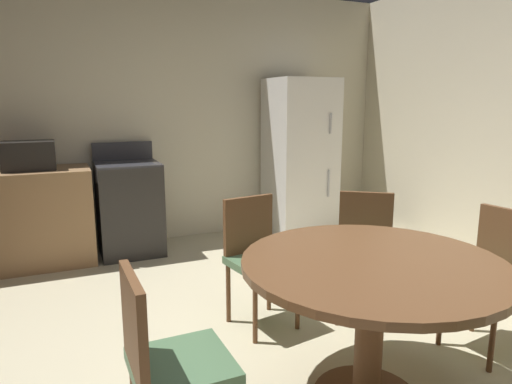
{
  "coord_description": "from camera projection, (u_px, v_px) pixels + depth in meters",
  "views": [
    {
      "loc": [
        -0.99,
        -1.98,
        1.51
      ],
      "look_at": [
        0.31,
        1.0,
        0.86
      ],
      "focal_mm": 31.8,
      "sensor_mm": 36.0,
      "label": 1
    }
  ],
  "objects": [
    {
      "name": "dining_table",
      "position": [
        371.0,
        289.0,
        2.21
      ],
      "size": [
        1.28,
        1.28,
        0.76
      ],
      "color": "brown",
      "rests_on": "ground"
    },
    {
      "name": "chair_north",
      "position": [
        257.0,
        253.0,
        3.07
      ],
      "size": [
        0.46,
        0.46,
        0.87
      ],
      "rotation": [
        0.0,
        0.0,
        4.88
      ],
      "color": "brown",
      "rests_on": "ground"
    },
    {
      "name": "chair_northeast",
      "position": [
        365.0,
        246.0,
        3.21
      ],
      "size": [
        0.56,
        0.56,
        0.87
      ],
      "rotation": [
        0.0,
        0.0,
        4.1
      ],
      "color": "brown",
      "rests_on": "ground"
    },
    {
      "name": "chair_east",
      "position": [
        494.0,
        271.0,
        2.74
      ],
      "size": [
        0.45,
        0.45,
        0.87
      ],
      "rotation": [
        0.0,
        0.0,
        3.27
      ],
      "color": "brown",
      "rests_on": "ground"
    },
    {
      "name": "ground_plane",
      "position": [
        278.0,
        384.0,
        2.47
      ],
      "size": [
        14.0,
        14.0,
        0.0
      ],
      "primitive_type": "plane",
      "color": "beige"
    },
    {
      "name": "refrigerator",
      "position": [
        300.0,
        158.0,
        5.15
      ],
      "size": [
        0.68,
        0.68,
        1.76
      ],
      "color": "white",
      "rests_on": "ground"
    },
    {
      "name": "microwave",
      "position": [
        29.0,
        156.0,
        4.08
      ],
      "size": [
        0.44,
        0.32,
        0.26
      ],
      "primitive_type": "cube",
      "color": "black",
      "rests_on": "kitchen_counter"
    },
    {
      "name": "oven_range",
      "position": [
        129.0,
        207.0,
        4.53
      ],
      "size": [
        0.6,
        0.6,
        1.1
      ],
      "color": "#2D2B28",
      "rests_on": "ground"
    },
    {
      "name": "wall_back",
      "position": [
        157.0,
        116.0,
        4.87
      ],
      "size": [
        5.65,
        0.12,
        2.7
      ],
      "primitive_type": "cube",
      "color": "beige",
      "rests_on": "ground"
    },
    {
      "name": "chair_west",
      "position": [
        165.0,
        358.0,
        1.81
      ],
      "size": [
        0.41,
        0.41,
        0.87
      ],
      "rotation": [
        0.0,
        0.0,
        6.31
      ],
      "color": "brown",
      "rests_on": "ground"
    }
  ]
}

